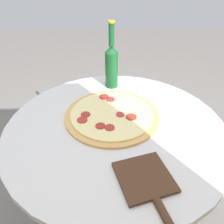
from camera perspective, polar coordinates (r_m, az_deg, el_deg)
ground_plane at (r=1.38m, az=0.64°, el=-26.22°), size 8.00×8.00×0.00m
table at (r=0.96m, az=0.84°, el=-11.68°), size 0.84×0.84×0.69m
pizza at (r=0.88m, az=-0.03°, el=-0.66°), size 0.38×0.38×0.02m
beer_bottle at (r=1.04m, az=-0.34°, el=12.33°), size 0.06×0.06×0.31m
pizza_paddle at (r=0.65m, az=9.38°, el=-18.09°), size 0.18×0.29×0.02m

